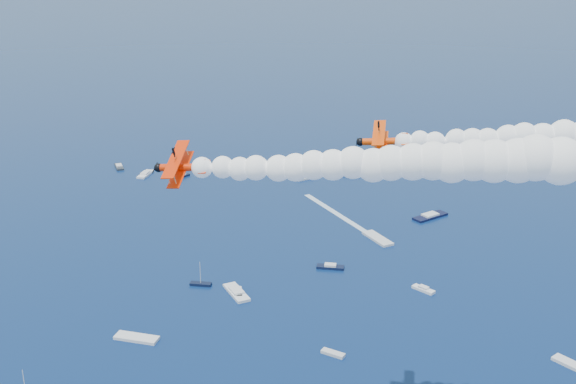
# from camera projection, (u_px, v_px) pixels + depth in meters

# --- Properties ---
(biplane_lead) EXTENTS (8.74, 10.22, 7.55)m
(biplane_lead) POSITION_uv_depth(u_px,v_px,m) (383.00, 141.00, 111.94)
(biplane_lead) COLOR #FF4405
(biplane_trail) EXTENTS (8.49, 10.48, 8.52)m
(biplane_trail) POSITION_uv_depth(u_px,v_px,m) (182.00, 167.00, 100.49)
(biplane_trail) COLOR #FF2D05
(smoke_trail_lead) EXTENTS (53.24, 10.24, 10.15)m
(smoke_trail_lead) POSITION_uv_depth(u_px,v_px,m) (562.00, 137.00, 107.15)
(smoke_trail_lead) COLOR white
(smoke_trail_trail) EXTENTS (53.30, 11.32, 10.15)m
(smoke_trail_trail) POSITION_uv_depth(u_px,v_px,m) (372.00, 164.00, 95.44)
(smoke_trail_trail) COLOR white
(spectator_boats) EXTENTS (235.81, 162.85, 0.70)m
(spectator_boats) POSITION_uv_depth(u_px,v_px,m) (297.00, 268.00, 195.55)
(spectator_boats) COLOR white
(spectator_boats) RESTS_ON ground
(boat_wakes) EXTENTS (129.42, 154.97, 0.04)m
(boat_wakes) POSITION_uv_depth(u_px,v_px,m) (118.00, 332.00, 164.66)
(boat_wakes) COLOR white
(boat_wakes) RESTS_ON ground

